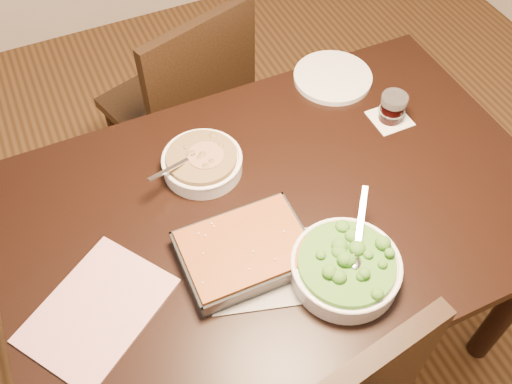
{
  "coord_description": "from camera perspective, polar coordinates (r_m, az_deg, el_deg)",
  "views": [
    {
      "loc": [
        -0.42,
        -0.77,
        1.92
      ],
      "look_at": [
        -0.05,
        0.02,
        0.8
      ],
      "focal_mm": 40.0,
      "sensor_mm": 36.0,
      "label": 1
    }
  ],
  "objects": [
    {
      "name": "chair_far",
      "position": [
        2.07,
        -6.99,
        8.86
      ],
      "size": [
        0.54,
        0.54,
        0.91
      ],
      "rotation": [
        0.0,
        0.0,
        3.45
      ],
      "color": "black",
      "rests_on": "ground"
    },
    {
      "name": "baking_dish",
      "position": [
        1.35,
        -1.1,
        -5.94
      ],
      "size": [
        0.3,
        0.22,
        0.05
      ],
      "rotation": [
        0.0,
        0.0,
        -0.01
      ],
      "color": "silver",
      "rests_on": "table"
    },
    {
      "name": "table",
      "position": [
        1.54,
        2.18,
        -3.32
      ],
      "size": [
        1.4,
        0.9,
        0.75
      ],
      "color": "black",
      "rests_on": "ground"
    },
    {
      "name": "wine_tumbler",
      "position": [
        1.67,
        13.5,
        8.26
      ],
      "size": [
        0.07,
        0.07,
        0.08
      ],
      "color": "black",
      "rests_on": "coaster"
    },
    {
      "name": "coaster",
      "position": [
        1.7,
        13.22,
        7.17
      ],
      "size": [
        0.11,
        0.11,
        0.0
      ],
      "primitive_type": "cube",
      "color": "white",
      "rests_on": "table"
    },
    {
      "name": "stew_bowl",
      "position": [
        1.51,
        -5.4,
        3.01
      ],
      "size": [
        0.23,
        0.21,
        0.08
      ],
      "color": "white",
      "rests_on": "table"
    },
    {
      "name": "broccoli_bowl",
      "position": [
        1.33,
        8.95,
        -7.48
      ],
      "size": [
        0.25,
        0.26,
        0.1
      ],
      "color": "white",
      "rests_on": "table"
    },
    {
      "name": "dinner_plate",
      "position": [
        1.79,
        7.68,
        11.3
      ],
      "size": [
        0.24,
        0.24,
        0.02
      ],
      "primitive_type": "cylinder",
      "color": "silver",
      "rests_on": "table"
    },
    {
      "name": "magazine_b",
      "position": [
        1.35,
        1.25,
        -7.72
      ],
      "size": [
        0.33,
        0.27,
        0.01
      ],
      "primitive_type": "cube",
      "rotation": [
        0.0,
        0.0,
        -0.28
      ],
      "color": "#25262D",
      "rests_on": "table"
    },
    {
      "name": "magazine_a",
      "position": [
        1.35,
        -15.57,
        -11.3
      ],
      "size": [
        0.39,
        0.37,
        0.01
      ],
      "primitive_type": "cube",
      "rotation": [
        0.0,
        0.0,
        0.6
      ],
      "color": "#AD3149",
      "rests_on": "table"
    },
    {
      "name": "ground",
      "position": [
        2.11,
        1.63,
        -13.44
      ],
      "size": [
        4.0,
        4.0,
        0.0
      ],
      "primitive_type": "plane",
      "color": "#412712",
      "rests_on": "ground"
    }
  ]
}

